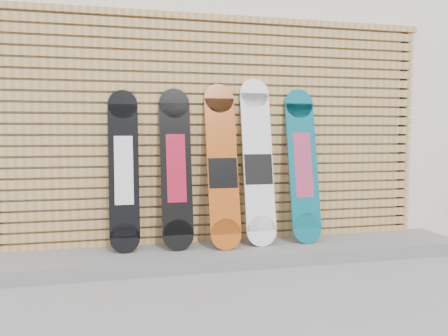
{
  "coord_description": "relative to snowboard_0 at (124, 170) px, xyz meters",
  "views": [
    {
      "loc": [
        -1.05,
        -3.18,
        1.16
      ],
      "look_at": [
        -0.15,
        0.75,
        0.85
      ],
      "focal_mm": 35.0,
      "sensor_mm": 36.0,
      "label": 1
    }
  ],
  "objects": [
    {
      "name": "ground",
      "position": [
        1.06,
        -0.8,
        -0.84
      ],
      "size": [
        80.0,
        80.0,
        0.0
      ],
      "primitive_type": "plane",
      "color": "gray",
      "rests_on": "ground"
    },
    {
      "name": "building",
      "position": [
        1.56,
        2.7,
        0.96
      ],
      "size": [
        12.0,
        5.0,
        3.6
      ],
      "primitive_type": "cube",
      "color": "white",
      "rests_on": "ground"
    },
    {
      "name": "snowboard_1",
      "position": [
        0.47,
        -0.01,
        0.01
      ],
      "size": [
        0.28,
        0.31,
        1.47
      ],
      "color": "black",
      "rests_on": "concrete_step"
    },
    {
      "name": "snowboard_4",
      "position": [
        1.7,
        -0.02,
        0.02
      ],
      "size": [
        0.29,
        0.33,
        1.49
      ],
      "color": "#0C6373",
      "rests_on": "concrete_step"
    },
    {
      "name": "snowboard_0",
      "position": [
        0.0,
        0.0,
        0.0
      ],
      "size": [
        0.26,
        0.29,
        1.45
      ],
      "color": "black",
      "rests_on": "concrete_step"
    },
    {
      "name": "snowboard_3",
      "position": [
        1.24,
        -0.03,
        0.06
      ],
      "size": [
        0.29,
        0.33,
        1.58
      ],
      "color": "white",
      "rests_on": "concrete_step"
    },
    {
      "name": "snowboard_2",
      "position": [
        0.89,
        -0.05,
        0.03
      ],
      "size": [
        0.29,
        0.39,
        1.52
      ],
      "color": "#C15114",
      "rests_on": "concrete_step"
    },
    {
      "name": "concrete_step",
      "position": [
        0.91,
        -0.12,
        -0.78
      ],
      "size": [
        4.6,
        0.7,
        0.12
      ],
      "primitive_type": "cube",
      "color": "slate",
      "rests_on": "ground"
    },
    {
      "name": "slat_wall",
      "position": [
        0.91,
        0.17,
        0.37
      ],
      "size": [
        4.26,
        0.08,
        2.29
      ],
      "color": "tan",
      "rests_on": "ground"
    }
  ]
}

